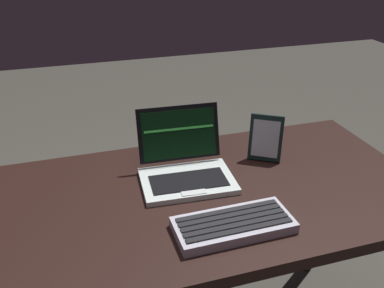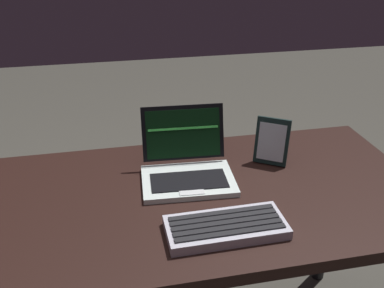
% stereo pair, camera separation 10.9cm
% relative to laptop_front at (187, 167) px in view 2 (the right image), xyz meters
% --- Properties ---
extents(desk, '(1.61, 0.70, 0.73)m').
position_rel_laptop_front_xyz_m(desk, '(-0.10, -0.09, -0.12)').
color(desk, black).
rests_on(desk, ground).
extents(laptop_front, '(0.30, 0.27, 0.20)m').
position_rel_laptop_front_xyz_m(laptop_front, '(0.00, 0.00, 0.00)').
color(laptop_front, silver).
rests_on(laptop_front, desk).
extents(external_keyboard, '(0.31, 0.14, 0.03)m').
position_rel_laptop_front_xyz_m(external_keyboard, '(0.05, -0.29, -0.02)').
color(external_keyboard, '#B7B5C3').
rests_on(external_keyboard, desk).
extents(photo_frame, '(0.11, 0.09, 0.16)m').
position_rel_laptop_front_xyz_m(photo_frame, '(0.29, 0.04, 0.04)').
color(photo_frame, black).
rests_on(photo_frame, desk).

